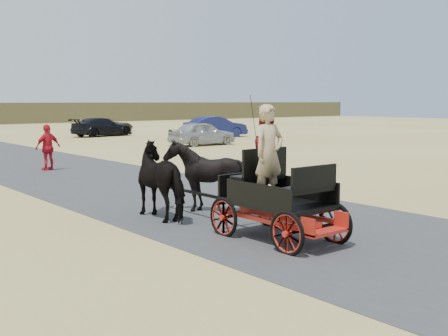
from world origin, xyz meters
TOP-DOWN VIEW (x-y plane):
  - ground at (0.00, 0.00)m, footprint 140.00×140.00m
  - road at (0.00, 0.00)m, footprint 6.00×140.00m
  - carriage at (-1.15, 2.20)m, footprint 1.30×2.40m
  - horse_left at (-1.70, 5.20)m, footprint 0.91×2.01m
  - horse_right at (-0.60, 5.20)m, footprint 1.37×1.54m
  - driver_man at (-1.35, 2.25)m, footprint 0.66×0.43m
  - passenger_woman at (-0.85, 2.80)m, footprint 0.77×0.60m
  - pedestrian at (-0.39, 15.18)m, footprint 1.07×0.61m
  - car_a at (11.26, 21.15)m, footprint 4.12×1.70m
  - car_b at (16.53, 26.57)m, footprint 4.73×2.33m
  - car_c at (10.68, 32.71)m, footprint 4.94×2.59m
  - car_d at (13.25, 36.80)m, footprint 4.46×2.26m

SIDE VIEW (x-z plane):
  - ground at x=0.00m, z-range 0.00..0.00m
  - road at x=0.00m, z-range 0.00..0.01m
  - carriage at x=-1.15m, z-range 0.00..0.72m
  - car_d at x=13.25m, z-range 0.00..1.21m
  - car_c at x=10.68m, z-range 0.00..1.37m
  - car_a at x=11.26m, z-range 0.00..1.40m
  - car_b at x=16.53m, z-range 0.00..1.49m
  - horse_left at x=-1.70m, z-range 0.00..1.70m
  - horse_right at x=-0.60m, z-range 0.00..1.70m
  - pedestrian at x=-0.39m, z-range 0.00..1.73m
  - passenger_woman at x=-0.85m, z-range 0.72..2.30m
  - driver_man at x=-1.35m, z-range 0.72..2.52m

